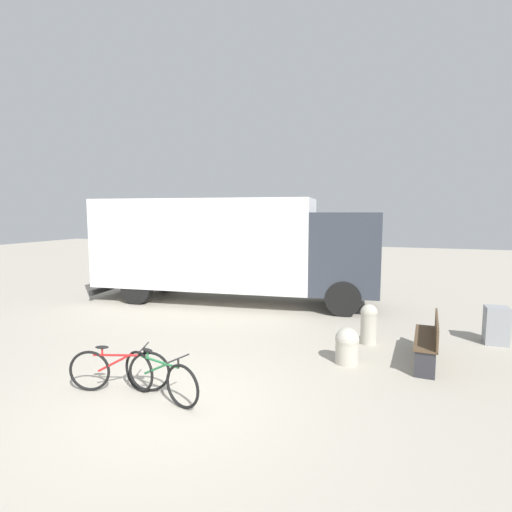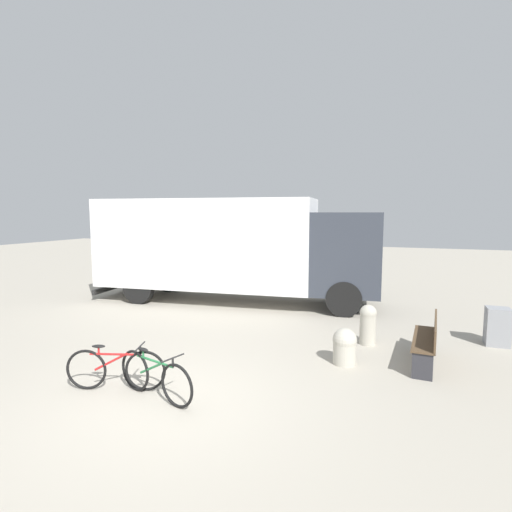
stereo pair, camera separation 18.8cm
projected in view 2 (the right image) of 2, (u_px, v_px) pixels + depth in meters
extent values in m
plane|color=#A8A091|center=(162.00, 405.00, 5.98)|extent=(60.00, 60.00, 0.00)
cube|color=white|center=(206.00, 243.00, 12.95)|extent=(7.14, 3.00, 2.80)
cube|color=#333842|center=(346.00, 253.00, 11.86)|extent=(2.16, 2.41, 2.38)
cube|color=black|center=(113.00, 287.00, 14.01)|extent=(0.32, 2.21, 0.16)
cylinder|color=black|center=(346.00, 286.00, 12.95)|extent=(1.01, 0.38, 0.99)
cylinder|color=black|center=(344.00, 299.00, 11.03)|extent=(1.01, 0.38, 0.99)
cylinder|color=black|center=(168.00, 278.00, 14.55)|extent=(1.01, 0.38, 0.99)
cylinder|color=black|center=(139.00, 288.00, 12.62)|extent=(1.01, 0.38, 0.99)
cube|color=brown|center=(424.00, 339.00, 7.57)|extent=(0.52, 1.77, 0.04)
cube|color=brown|center=(435.00, 330.00, 7.48)|extent=(0.16, 1.74, 0.42)
cube|color=#2D2D33|center=(422.00, 367.00, 6.86)|extent=(0.34, 0.07, 0.47)
cube|color=#2D2D33|center=(425.00, 339.00, 8.35)|extent=(0.34, 0.07, 0.47)
torus|color=black|center=(86.00, 370.00, 6.47)|extent=(0.65, 0.24, 0.67)
torus|color=black|center=(145.00, 371.00, 6.42)|extent=(0.65, 0.24, 0.67)
cylinder|color=red|center=(115.00, 354.00, 6.42)|extent=(0.80, 0.28, 0.04)
cylinder|color=red|center=(111.00, 362.00, 6.43)|extent=(0.54, 0.20, 0.31)
cylinder|color=red|center=(99.00, 351.00, 6.42)|extent=(0.03, 0.03, 0.11)
ellipsoid|color=black|center=(99.00, 346.00, 6.41)|extent=(0.24, 0.15, 0.05)
cylinder|color=black|center=(140.00, 350.00, 6.39)|extent=(0.03, 0.03, 0.14)
cylinder|color=black|center=(140.00, 346.00, 6.38)|extent=(0.16, 0.43, 0.02)
torus|color=black|center=(135.00, 370.00, 6.44)|extent=(0.66, 0.22, 0.67)
torus|color=black|center=(177.00, 386.00, 5.87)|extent=(0.66, 0.22, 0.67)
cylinder|color=#26723F|center=(155.00, 361.00, 6.12)|extent=(0.81, 0.26, 0.04)
cylinder|color=#26723F|center=(152.00, 368.00, 6.18)|extent=(0.54, 0.19, 0.31)
cylinder|color=#26723F|center=(143.00, 354.00, 6.27)|extent=(0.03, 0.03, 0.11)
ellipsoid|color=black|center=(143.00, 349.00, 6.26)|extent=(0.24, 0.15, 0.05)
cylinder|color=black|center=(173.00, 363.00, 5.87)|extent=(0.03, 0.03, 0.14)
cylinder|color=black|center=(173.00, 358.00, 5.86)|extent=(0.14, 0.43, 0.02)
cylinder|color=#B2AD9E|center=(345.00, 352.00, 7.58)|extent=(0.44, 0.44, 0.47)
sphere|color=#B2AD9E|center=(345.00, 340.00, 7.55)|extent=(0.46, 0.46, 0.46)
cylinder|color=#B2AD9E|center=(368.00, 329.00, 8.71)|extent=(0.35, 0.35, 0.69)
sphere|color=#B2AD9E|center=(368.00, 313.00, 8.67)|extent=(0.37, 0.37, 0.37)
cube|color=gray|center=(497.00, 327.00, 8.62)|extent=(0.47, 0.43, 0.83)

